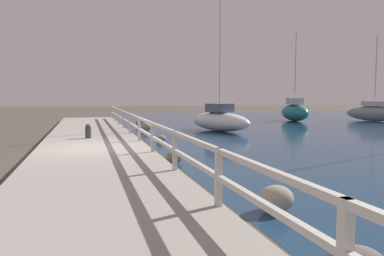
# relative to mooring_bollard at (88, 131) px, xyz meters

# --- Properties ---
(ground_plane) EXTENTS (120.00, 120.00, 0.00)m
(ground_plane) POSITION_rel_mooring_bollard_xyz_m (0.14, -2.93, -0.58)
(ground_plane) COLOR #4C473D
(dock_walkway) EXTENTS (3.67, 36.00, 0.29)m
(dock_walkway) POSITION_rel_mooring_bollard_xyz_m (0.14, -2.93, -0.43)
(dock_walkway) COLOR #9E998E
(dock_walkway) RESTS_ON ground
(railing) EXTENTS (0.10, 32.50, 0.91)m
(railing) POSITION_rel_mooring_bollard_xyz_m (1.87, -2.93, 0.34)
(railing) COLOR beige
(railing) RESTS_ON dock_walkway
(boulder_water_edge) EXTENTS (0.49, 0.44, 0.37)m
(boulder_water_edge) POSITION_rel_mooring_bollard_xyz_m (2.40, -5.00, -0.39)
(boulder_water_edge) COLOR #666056
(boulder_water_edge) RESTS_ON ground
(boulder_far_strip) EXTENTS (0.67, 0.60, 0.50)m
(boulder_far_strip) POSITION_rel_mooring_bollard_xyz_m (3.21, 5.40, -0.33)
(boulder_far_strip) COLOR gray
(boulder_far_strip) RESTS_ON ground
(boulder_near_dock) EXTENTS (0.62, 0.55, 0.46)m
(boulder_near_dock) POSITION_rel_mooring_bollard_xyz_m (3.04, -9.99, -0.34)
(boulder_near_dock) COLOR gray
(boulder_near_dock) RESTS_ON ground
(boulder_mid_strip) EXTENTS (0.72, 0.65, 0.54)m
(boulder_mid_strip) POSITION_rel_mooring_bollard_xyz_m (3.42, 8.73, -0.31)
(boulder_mid_strip) COLOR gray
(boulder_mid_strip) RESTS_ON ground
(boulder_downstream) EXTENTS (0.42, 0.38, 0.32)m
(boulder_downstream) POSITION_rel_mooring_bollard_xyz_m (3.03, 0.10, -0.42)
(boulder_downstream) COLOR slate
(boulder_downstream) RESTS_ON ground
(mooring_bollard) EXTENTS (0.24, 0.24, 0.58)m
(mooring_bollard) POSITION_rel_mooring_bollard_xyz_m (0.00, 0.00, 0.00)
(mooring_bollard) COLOR #333338
(mooring_bollard) RESTS_ON dock_walkway
(sailboat_teal) EXTENTS (1.65, 4.09, 7.01)m
(sailboat_teal) POSITION_rel_mooring_bollard_xyz_m (15.90, 10.63, 0.18)
(sailboat_teal) COLOR #1E707A
(sailboat_teal) RESTS_ON water_surface
(sailboat_gray) EXTENTS (2.58, 4.52, 6.61)m
(sailboat_gray) POSITION_rel_mooring_bollard_xyz_m (21.83, 8.68, 0.12)
(sailboat_gray) COLOR gray
(sailboat_gray) RESTS_ON water_surface
(sailboat_white) EXTENTS (2.99, 4.86, 7.45)m
(sailboat_white) POSITION_rel_mooring_bollard_xyz_m (7.22, 4.22, 0.06)
(sailboat_white) COLOR white
(sailboat_white) RESTS_ON water_surface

